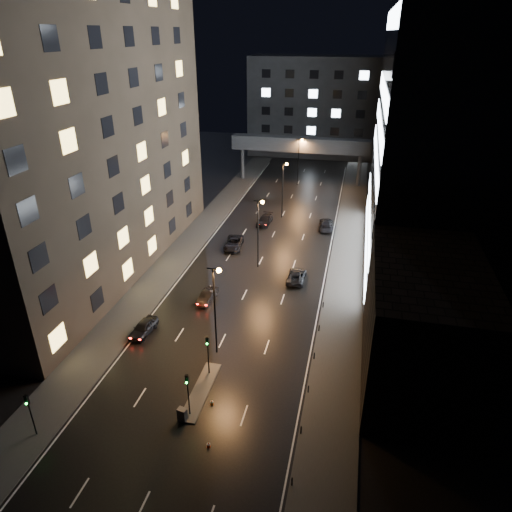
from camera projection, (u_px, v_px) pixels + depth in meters
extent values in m
plane|color=black|center=(274.00, 234.00, 76.34)|extent=(160.00, 160.00, 0.00)
cube|color=#383533|center=(193.00, 239.00, 74.42)|extent=(5.00, 110.00, 0.15)
cube|color=#383533|center=(348.00, 254.00, 69.45)|extent=(5.00, 110.00, 0.15)
cube|color=#2D2319|center=(79.00, 124.00, 57.96)|extent=(15.00, 48.00, 40.00)
cube|color=black|center=(422.00, 324.00, 42.61)|extent=(10.00, 18.00, 12.00)
cube|color=black|center=(464.00, 102.00, 57.89)|extent=(20.00, 36.00, 45.00)
cube|color=#333335|center=(315.00, 106.00, 121.48)|extent=(34.00, 14.00, 25.00)
cube|color=#333335|center=(300.00, 144.00, 98.79)|extent=(30.00, 3.00, 3.00)
cylinder|color=#333335|center=(242.00, 164.00, 103.59)|extent=(0.80, 0.80, 7.00)
cylinder|color=#333335|center=(359.00, 171.00, 98.42)|extent=(0.80, 0.80, 7.00)
cube|color=#383533|center=(201.00, 391.00, 43.04)|extent=(1.60, 8.00, 0.15)
cylinder|color=black|center=(208.00, 359.00, 44.42)|extent=(0.12, 0.12, 3.50)
cube|color=black|center=(207.00, 341.00, 43.44)|extent=(0.28, 0.22, 0.90)
sphere|color=#0CFF33|center=(207.00, 344.00, 43.44)|extent=(0.18, 0.18, 0.18)
cylinder|color=black|center=(189.00, 399.00, 39.61)|extent=(0.12, 0.12, 3.50)
cube|color=black|center=(187.00, 379.00, 38.63)|extent=(0.28, 0.22, 0.90)
sphere|color=#0CFF33|center=(187.00, 383.00, 38.63)|extent=(0.18, 0.18, 0.18)
cylinder|color=black|center=(33.00, 420.00, 37.65)|extent=(0.12, 0.12, 3.50)
cube|color=black|center=(27.00, 400.00, 36.68)|extent=(0.28, 0.22, 0.90)
sphere|color=#0CFF33|center=(26.00, 404.00, 36.68)|extent=(0.18, 0.18, 0.18)
cylinder|color=black|center=(292.00, 482.00, 33.91)|extent=(0.12, 0.12, 0.90)
cylinder|color=black|center=(301.00, 431.00, 38.28)|extent=(0.12, 0.12, 0.90)
cylinder|color=black|center=(308.00, 390.00, 42.65)|extent=(0.12, 0.12, 0.90)
cylinder|color=black|center=(314.00, 356.00, 47.02)|extent=(0.12, 0.12, 0.90)
cylinder|color=black|center=(319.00, 329.00, 51.39)|extent=(0.12, 0.12, 0.90)
cylinder|color=black|center=(323.00, 305.00, 55.76)|extent=(0.12, 0.12, 0.90)
cylinder|color=black|center=(215.00, 312.00, 46.16)|extent=(0.18, 0.18, 10.00)
cylinder|color=black|center=(213.00, 269.00, 43.94)|extent=(1.20, 0.12, 0.12)
sphere|color=#FF9E38|center=(219.00, 270.00, 43.87)|extent=(0.50, 0.50, 0.50)
cylinder|color=black|center=(258.00, 235.00, 63.64)|extent=(0.18, 0.18, 10.00)
cylinder|color=black|center=(258.00, 201.00, 61.42)|extent=(1.20, 0.12, 0.12)
sphere|color=#FF9E38|center=(262.00, 202.00, 61.34)|extent=(0.50, 0.50, 0.50)
cylinder|color=black|center=(282.00, 191.00, 81.11)|extent=(0.18, 0.18, 10.00)
cylinder|color=black|center=(283.00, 163.00, 78.90)|extent=(1.20, 0.12, 0.12)
sphere|color=#FF9E38|center=(287.00, 164.00, 78.82)|extent=(0.50, 0.50, 0.50)
cylinder|color=black|center=(298.00, 163.00, 98.59)|extent=(0.18, 0.18, 10.00)
cylinder|color=black|center=(299.00, 139.00, 96.37)|extent=(1.20, 0.12, 0.12)
sphere|color=#FF9E38|center=(302.00, 140.00, 96.30)|extent=(0.50, 0.50, 0.50)
imported|color=black|center=(143.00, 328.00, 51.04)|extent=(2.18, 4.54, 1.49)
imported|color=black|center=(207.00, 296.00, 57.23)|extent=(1.81, 4.26, 1.37)
imported|color=black|center=(234.00, 243.00, 71.33)|extent=(3.16, 5.80, 1.54)
imported|color=black|center=(265.00, 220.00, 80.00)|extent=(2.37, 5.21, 1.48)
imported|color=black|center=(297.00, 276.00, 61.93)|extent=(2.34, 5.02, 1.39)
imported|color=black|center=(326.00, 224.00, 78.25)|extent=(2.71, 5.81, 1.64)
cube|color=#49494B|center=(182.00, 414.00, 39.60)|extent=(0.90, 0.71, 1.13)
cone|color=#F15F0C|center=(212.00, 402.00, 41.44)|extent=(0.37, 0.37, 0.56)
cone|color=#FA3E0D|center=(209.00, 445.00, 37.24)|extent=(0.39, 0.39, 0.49)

